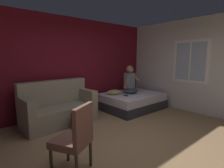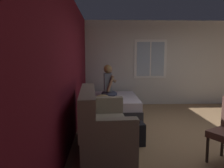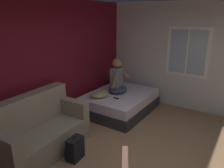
{
  "view_description": "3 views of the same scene",
  "coord_description": "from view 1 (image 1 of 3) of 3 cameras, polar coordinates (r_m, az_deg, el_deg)",
  "views": [
    {
      "loc": [
        -2.18,
        -2.03,
        1.6
      ],
      "look_at": [
        0.63,
        1.3,
        0.94
      ],
      "focal_mm": 28.0,
      "sensor_mm": 36.0,
      "label": 1
    },
    {
      "loc": [
        -4.14,
        1.91,
        1.62
      ],
      "look_at": [
        0.63,
        1.72,
        0.98
      ],
      "focal_mm": 35.0,
      "sensor_mm": 36.0,
      "label": 2
    },
    {
      "loc": [
        -2.67,
        -1.01,
        2.36
      ],
      "look_at": [
        0.97,
        1.4,
        0.98
      ],
      "focal_mm": 35.0,
      "sensor_mm": 36.0,
      "label": 3
    }
  ],
  "objects": [
    {
      "name": "person_seated",
      "position": [
        5.54,
        5.92,
        0.67
      ],
      "size": [
        0.55,
        0.48,
        0.88
      ],
      "color": "#383D51",
      "rests_on": "bed"
    },
    {
      "name": "side_chair",
      "position": [
        2.54,
        -11.87,
        -16.37
      ],
      "size": [
        0.63,
        0.63,
        0.98
      ],
      "color": "#382D23",
      "rests_on": "ground"
    },
    {
      "name": "wall_back_accent",
      "position": [
        5.09,
        -14.86,
        5.55
      ],
      "size": [
        10.71,
        0.16,
        2.7
      ],
      "primitive_type": "cube",
      "color": "maroon",
      "rests_on": "ground"
    },
    {
      "name": "wall_side_with_window",
      "position": [
        5.51,
        28.24,
        5.05
      ],
      "size": [
        0.19,
        6.38,
        2.7
      ],
      "color": "silver",
      "rests_on": "ground"
    },
    {
      "name": "throw_pillow",
      "position": [
        5.36,
        0.7,
        -2.65
      ],
      "size": [
        0.52,
        0.41,
        0.14
      ],
      "primitive_type": "ellipsoid",
      "rotation": [
        0.0,
        0.0,
        -0.12
      ],
      "color": "tan",
      "rests_on": "bed"
    },
    {
      "name": "ground_plane",
      "position": [
        3.38,
        6.47,
        -19.67
      ],
      "size": [
        40.0,
        40.0,
        0.0
      ],
      "primitive_type": "plane",
      "color": "#93704C"
    },
    {
      "name": "cell_phone",
      "position": [
        5.19,
        4.53,
        -3.77
      ],
      "size": [
        0.07,
        0.15,
        0.01
      ],
      "primitive_type": "cube",
      "rotation": [
        0.0,
        0.0,
        6.27
      ],
      "color": "black",
      "rests_on": "bed"
    },
    {
      "name": "backpack",
      "position": [
        4.03,
        -10.78,
        -11.93
      ],
      "size": [
        0.32,
        0.26,
        0.46
      ],
      "color": "black",
      "rests_on": "ground"
    },
    {
      "name": "couch",
      "position": [
        4.48,
        -17.09,
        -7.36
      ],
      "size": [
        1.74,
        0.91,
        1.04
      ],
      "color": "gray",
      "rests_on": "ground"
    },
    {
      "name": "bed",
      "position": [
        5.57,
        6.43,
        -5.56
      ],
      "size": [
        1.82,
        1.42,
        0.48
      ],
      "color": "#2D2D33",
      "rests_on": "ground"
    }
  ]
}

